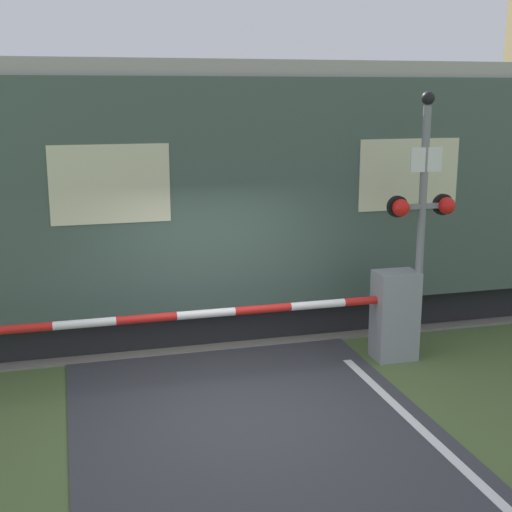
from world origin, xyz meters
name	(u,v)px	position (x,y,z in m)	size (l,w,h in m)	color
ground_plane	(241,405)	(0.00, 0.00, 0.00)	(80.00, 80.00, 0.00)	#4C6033
track_bed	(191,318)	(0.00, 3.48, 0.02)	(36.00, 3.20, 0.13)	slate
train	(366,187)	(3.13, 3.48, 2.16)	(16.25, 3.13, 4.22)	black
crossing_barrier	(358,315)	(1.94, 0.96, 0.70)	(6.68, 0.44, 1.29)	gray
signal_post	(422,212)	(2.83, 0.89, 2.14)	(1.00, 0.26, 3.78)	gray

